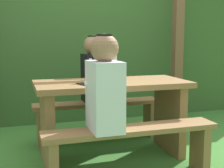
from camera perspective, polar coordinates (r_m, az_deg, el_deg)
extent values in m
plane|color=#438236|center=(3.06, 0.00, -13.14)|extent=(12.00, 12.00, 0.00)
cube|color=#365C2A|center=(4.66, -6.94, 7.34)|extent=(6.40, 0.99, 2.09)
cube|color=brown|center=(4.31, 11.93, 8.37)|extent=(0.12, 0.12, 2.27)
cube|color=olive|center=(2.88, 0.00, 0.02)|extent=(1.40, 0.64, 0.05)
cube|color=olive|center=(2.84, -11.75, -7.81)|extent=(0.08, 0.54, 0.68)
cube|color=olive|center=(3.18, 10.43, -6.02)|extent=(0.08, 0.54, 0.68)
cube|color=olive|center=(2.46, 3.67, -8.34)|extent=(1.40, 0.24, 0.04)
cube|color=olive|center=(2.39, -10.83, -14.49)|extent=(0.07, 0.22, 0.39)
cube|color=olive|center=(2.80, 15.78, -11.22)|extent=(0.07, 0.22, 0.39)
cube|color=olive|center=(3.42, -2.62, -3.57)|extent=(1.40, 0.24, 0.04)
cube|color=olive|center=(3.37, -12.92, -7.76)|extent=(0.07, 0.22, 0.39)
cube|color=olive|center=(3.67, 6.85, -6.27)|extent=(0.07, 0.22, 0.39)
cube|color=silver|center=(2.32, -1.36, -2.20)|extent=(0.22, 0.34, 0.52)
sphere|color=#936B4C|center=(2.29, -1.39, 6.56)|extent=(0.21, 0.21, 0.21)
cylinder|color=black|center=(2.29, -1.40, 8.80)|extent=(0.12, 0.12, 0.02)
cylinder|color=silver|center=(2.44, -2.28, 0.77)|extent=(0.25, 0.07, 0.15)
cube|color=black|center=(3.36, -3.33, 1.06)|extent=(0.22, 0.34, 0.52)
sphere|color=#936B4C|center=(3.34, -3.39, 7.11)|extent=(0.21, 0.21, 0.21)
cylinder|color=black|center=(3.34, -3.40, 8.64)|extent=(0.12, 0.12, 0.02)
cylinder|color=black|center=(3.22, -2.74, 2.60)|extent=(0.25, 0.07, 0.15)
cylinder|color=silver|center=(2.79, -1.02, 1.30)|extent=(0.07, 0.07, 0.10)
cylinder|color=silver|center=(2.82, 0.61, 2.19)|extent=(0.06, 0.06, 0.18)
cylinder|color=silver|center=(2.81, 0.62, 4.69)|extent=(0.03, 0.03, 0.07)
cylinder|color=silver|center=(2.83, -3.96, 2.02)|extent=(0.06, 0.06, 0.16)
cylinder|color=silver|center=(2.82, -3.98, 4.17)|extent=(0.03, 0.03, 0.05)
cube|color=black|center=(2.67, -5.16, -0.01)|extent=(0.12, 0.16, 0.01)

